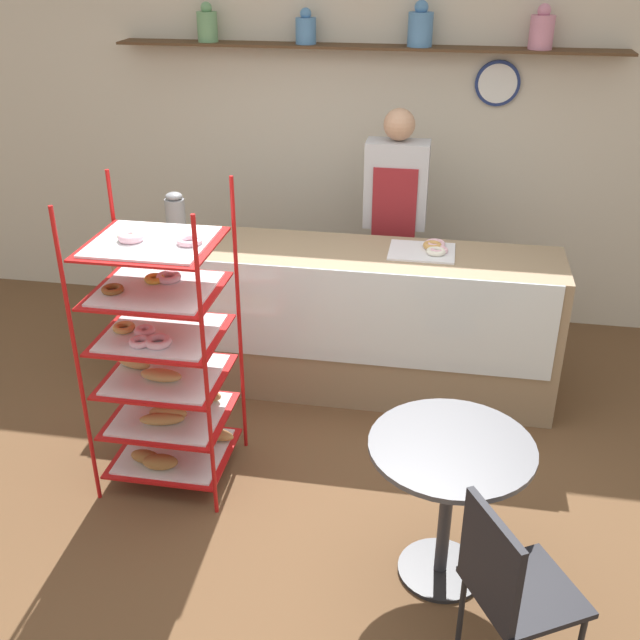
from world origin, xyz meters
The scene contains 9 objects.
ground_plane centered at (0.00, 0.00, 0.00)m, with size 14.00×14.00×0.00m, color brown.
back_wall centered at (0.00, 2.28, 1.37)m, with size 10.00×0.30×2.70m.
display_counter centered at (0.00, 1.05, 0.49)m, with size 2.77×0.62×0.97m.
pastry_rack centered at (-0.77, -0.04, 0.70)m, with size 0.68×0.61×1.65m.
person_worker centered at (0.30, 1.63, 0.95)m, with size 0.42×0.23×1.73m.
cafe_table centered at (0.75, -0.55, 0.56)m, with size 0.73×0.73×0.74m.
cafe_chair centered at (0.98, -1.13, 0.56)m, with size 0.52×0.52×0.90m.
coffee_carafe centered at (-1.06, 1.07, 1.12)m, with size 0.13×0.13×0.31m.
donut_tray_counter centered at (0.55, 1.12, 0.98)m, with size 0.40×0.33×0.05m.
Camera 1 is at (0.64, -3.25, 2.70)m, focal length 42.00 mm.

